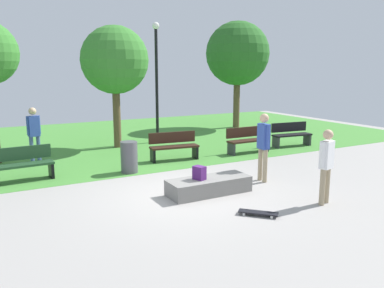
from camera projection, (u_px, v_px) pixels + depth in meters
The scene contains 16 objects.
ground_plane at pixel (182, 193), 9.32m from camera, with size 28.00×28.00×0.00m, color #9E9993.
grass_lawn at pixel (95, 140), 16.23m from camera, with size 26.60×11.98×0.01m, color #478C38.
concrete_ledge at pixel (209, 186), 9.27m from camera, with size 2.02×0.75×0.38m, color gray.
backpack_on_ledge at pixel (199, 173), 9.09m from camera, with size 0.28×0.20×0.32m, color #4C1E66.
skater_performing_trick at pixel (326, 161), 8.40m from camera, with size 0.42×0.29×1.67m.
skater_watching at pixel (263, 142), 10.13m from camera, with size 0.24×0.43×1.81m.
skateboard_by_ledge at pixel (258, 213), 7.87m from camera, with size 0.70×0.71×0.08m.
park_bench_by_oak at pixel (247, 139), 13.78m from camera, with size 1.60×0.47×0.91m.
park_bench_center_lawn at pixel (174, 146), 12.67m from camera, with size 1.64×0.66×0.91m.
park_bench_near_path at pixel (21, 163), 10.25m from camera, with size 1.63×0.57×0.91m.
park_bench_near_lamppost at pixel (291, 134), 14.99m from camera, with size 1.64×0.63×0.91m.
tree_broad_elm at pixel (238, 54), 19.32m from camera, with size 3.17×3.17×5.31m.
tree_young_birch at pixel (115, 61), 14.25m from camera, with size 2.51×2.51×4.54m.
lamp_post at pixel (157, 72), 15.36m from camera, with size 0.28×0.28×4.75m.
trash_bin at pixel (129, 157), 11.11m from camera, with size 0.48×0.48×0.91m, color #4C4C51.
pedestrian_with_backpack at pixel (34, 130), 12.16m from camera, with size 0.42×0.40×1.77m.
Camera 1 is at (-4.06, -7.96, 2.93)m, focal length 36.18 mm.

